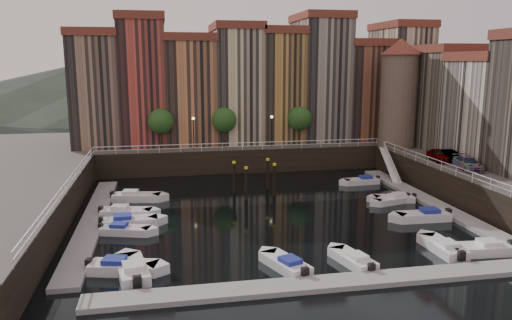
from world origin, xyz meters
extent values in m
plane|color=black|center=(0.00, 0.00, 0.00)|extent=(200.00, 200.00, 0.00)
cube|color=black|center=(0.00, 26.00, 1.50)|extent=(80.00, 20.00, 3.00)
cube|color=gray|center=(-16.20, -1.00, 0.17)|extent=(2.00, 28.00, 0.35)
cube|color=gray|center=(16.20, -1.00, 0.17)|extent=(2.00, 28.00, 0.35)
cube|color=gray|center=(0.00, -17.00, 0.17)|extent=(30.00, 2.00, 0.35)
cone|color=#2D382D|center=(-30.00, 110.00, 7.00)|extent=(80.00, 80.00, 14.00)
cone|color=#2D382D|center=(5.00, 110.00, 9.00)|extent=(100.00, 100.00, 18.00)
cone|color=#2D382D|center=(40.00, 110.00, 6.00)|extent=(70.00, 70.00, 12.00)
cube|color=#856855|center=(-18.00, 23.50, 10.00)|extent=(6.00, 10.00, 14.00)
cube|color=brown|center=(-18.00, 23.50, 17.50)|extent=(6.30, 10.30, 1.00)
cube|color=#AD4236|center=(-12.10, 23.50, 11.00)|extent=(5.80, 10.00, 16.00)
cube|color=brown|center=(-12.10, 23.50, 19.50)|extent=(6.10, 10.30, 1.00)
cube|color=#BC774D|center=(-5.95, 23.50, 9.75)|extent=(6.50, 10.00, 13.50)
cube|color=brown|center=(-5.95, 23.50, 17.00)|extent=(6.80, 10.30, 1.00)
cube|color=beige|center=(0.40, 23.50, 10.50)|extent=(6.20, 10.00, 15.00)
cube|color=brown|center=(0.40, 23.50, 18.50)|extent=(6.50, 10.30, 1.00)
cube|color=#B08441|center=(6.30, 23.50, 10.25)|extent=(5.60, 10.00, 14.50)
cube|color=brown|center=(6.30, 23.50, 18.00)|extent=(5.90, 10.30, 1.00)
cube|color=gray|center=(12.30, 23.50, 11.25)|extent=(6.40, 10.00, 16.50)
cube|color=brown|center=(12.30, 23.50, 20.00)|extent=(6.70, 10.30, 1.00)
cube|color=brown|center=(18.50, 23.50, 9.50)|extent=(6.00, 10.00, 13.00)
cube|color=brown|center=(18.50, 23.50, 16.50)|extent=(6.30, 10.30, 1.00)
cube|color=#CAB694|center=(24.45, 23.50, 10.75)|extent=(5.90, 10.00, 15.50)
cube|color=brown|center=(24.45, 23.50, 19.00)|extent=(6.20, 10.30, 1.00)
cube|color=#6B6251|center=(26.50, 12.00, 9.00)|extent=(9.00, 8.00, 12.00)
cube|color=brown|center=(26.50, 12.00, 15.50)|extent=(9.30, 8.30, 1.00)
cube|color=beige|center=(26.50, 4.00, 8.50)|extent=(9.00, 8.00, 11.00)
cube|color=brown|center=(26.50, 4.00, 14.50)|extent=(9.30, 8.30, 1.00)
cylinder|color=#6B5B4C|center=(20.00, 14.50, 9.00)|extent=(4.60, 4.60, 12.00)
cone|color=brown|center=(20.00, 14.50, 15.80)|extent=(5.20, 5.20, 2.00)
cylinder|color=black|center=(-10.00, 18.20, 4.20)|extent=(0.30, 0.30, 2.40)
sphere|color=#1E4719|center=(-10.00, 18.20, 6.60)|extent=(3.20, 3.20, 3.20)
cylinder|color=black|center=(-2.00, 18.20, 4.20)|extent=(0.30, 0.30, 2.40)
sphere|color=#1E4719|center=(-2.00, 18.20, 6.60)|extent=(3.20, 3.20, 3.20)
cylinder|color=black|center=(8.00, 18.20, 4.20)|extent=(0.30, 0.30, 2.40)
sphere|color=#1E4719|center=(8.00, 18.20, 6.60)|extent=(3.20, 3.20, 3.20)
cylinder|color=black|center=(-6.00, 17.20, 5.00)|extent=(0.12, 0.12, 4.00)
sphere|color=#FFD88C|center=(-6.00, 17.20, 7.00)|extent=(0.36, 0.36, 0.36)
cylinder|color=black|center=(4.00, 17.20, 5.00)|extent=(0.12, 0.12, 4.00)
sphere|color=#FFD88C|center=(4.00, 17.20, 7.00)|extent=(0.36, 0.36, 0.36)
cube|color=white|center=(0.00, 16.00, 3.95)|extent=(36.00, 0.08, 0.08)
cube|color=white|center=(0.00, 16.00, 3.50)|extent=(36.00, 0.06, 0.06)
cube|color=white|center=(18.00, -1.00, 3.95)|extent=(0.08, 34.00, 0.08)
cube|color=white|center=(18.00, -1.00, 3.50)|extent=(0.06, 34.00, 0.06)
cube|color=white|center=(-18.00, -1.00, 3.95)|extent=(0.08, 34.00, 0.08)
cube|color=white|center=(-18.00, -1.00, 3.50)|extent=(0.06, 34.00, 0.06)
cube|color=white|center=(17.10, 10.00, 1.75)|extent=(2.78, 8.26, 2.81)
cube|color=white|center=(17.10, 10.00, 2.25)|extent=(1.93, 8.32, 3.65)
cylinder|color=black|center=(-1.62, 3.82, 1.50)|extent=(0.32, 0.32, 3.60)
cylinder|color=yellow|center=(-1.62, 3.82, 3.35)|extent=(0.36, 0.36, 0.25)
cylinder|color=black|center=(-2.44, 6.79, 1.50)|extent=(0.32, 0.32, 3.60)
cylinder|color=yellow|center=(-2.44, 6.79, 3.35)|extent=(0.36, 0.36, 0.25)
cylinder|color=black|center=(1.60, 4.95, 1.50)|extent=(0.32, 0.32, 3.60)
cylinder|color=yellow|center=(1.60, 4.95, 3.35)|extent=(0.36, 0.36, 0.25)
cylinder|color=black|center=(1.47, 7.76, 1.50)|extent=(0.32, 0.32, 3.60)
cylinder|color=yellow|center=(1.47, 7.76, 3.35)|extent=(0.36, 0.36, 0.25)
cube|color=silver|center=(-12.76, -12.49, 0.31)|extent=(4.84, 2.81, 0.78)
cube|color=navy|center=(-13.37, -12.34, 0.78)|extent=(1.71, 1.56, 0.52)
cube|color=black|center=(-15.07, -11.91, 0.57)|extent=(0.48, 0.59, 0.72)
cube|color=silver|center=(-13.14, -4.61, 0.28)|extent=(4.31, 2.64, 0.69)
cube|color=navy|center=(-13.67, -4.46, 0.69)|extent=(1.54, 1.42, 0.46)
cube|color=black|center=(-15.16, -4.01, 0.50)|extent=(0.44, 0.53, 0.64)
cube|color=silver|center=(-12.88, -2.56, 0.32)|extent=(4.71, 2.02, 0.79)
cube|color=navy|center=(-13.51, -2.60, 0.79)|extent=(1.53, 1.33, 0.53)
cube|color=black|center=(-15.29, -2.68, 0.58)|extent=(0.39, 0.54, 0.74)
cube|color=silver|center=(-13.35, 0.33, 0.31)|extent=(4.79, 2.58, 0.77)
cube|color=silver|center=(-13.96, 0.44, 0.77)|extent=(1.65, 1.49, 0.52)
cube|color=black|center=(-15.68, 0.77, 0.57)|extent=(0.45, 0.57, 0.72)
cube|color=silver|center=(-12.65, 5.54, 0.32)|extent=(5.02, 2.68, 0.81)
cube|color=silver|center=(-13.29, 5.66, 0.81)|extent=(1.73, 1.56, 0.54)
cube|color=black|center=(-15.10, 6.00, 0.60)|extent=(0.47, 0.60, 0.76)
cube|color=silver|center=(12.84, -14.00, 0.31)|extent=(4.71, 2.12, 0.78)
cube|color=silver|center=(13.46, -14.05, 0.78)|extent=(1.55, 1.36, 0.52)
cube|color=black|center=(15.23, -14.18, 0.57)|extent=(0.40, 0.55, 0.73)
cube|color=silver|center=(12.72, -5.88, 0.32)|extent=(4.78, 1.98, 0.81)
cube|color=navy|center=(13.36, -5.90, 0.81)|extent=(1.55, 1.34, 0.54)
cube|color=black|center=(15.19, -5.95, 0.59)|extent=(0.39, 0.55, 0.75)
cube|color=silver|center=(12.48, -0.24, 0.27)|extent=(4.25, 2.51, 0.68)
cube|color=silver|center=(13.00, -0.10, 0.68)|extent=(1.50, 1.38, 0.45)
cube|color=black|center=(14.49, 0.30, 0.50)|extent=(0.42, 0.52, 0.63)
cube|color=silver|center=(12.94, 0.28, 0.27)|extent=(4.19, 2.17, 0.68)
cube|color=silver|center=(13.48, 0.19, 0.68)|extent=(1.43, 1.28, 0.45)
cube|color=black|center=(15.00, -0.06, 0.50)|extent=(0.39, 0.50, 0.64)
cube|color=silver|center=(12.64, 7.96, 0.28)|extent=(4.14, 1.83, 0.69)
cube|color=navy|center=(13.19, 7.99, 0.69)|extent=(1.36, 1.19, 0.46)
cube|color=black|center=(14.75, 8.10, 0.51)|extent=(0.35, 0.48, 0.64)
cube|color=silver|center=(-12.20, -12.98, 0.32)|extent=(2.64, 4.97, 0.80)
cube|color=silver|center=(-12.08, -13.62, 0.80)|extent=(1.54, 1.71, 0.54)
cube|color=black|center=(-11.75, -15.41, 0.59)|extent=(0.59, 0.47, 0.75)
cube|color=silver|center=(-1.94, -13.84, 0.29)|extent=(3.07, 4.57, 0.73)
cube|color=navy|center=(-1.73, -14.38, 0.73)|extent=(1.57, 1.68, 0.48)
cube|color=black|center=(-1.14, -15.92, 0.53)|extent=(0.57, 0.49, 0.68)
cube|color=silver|center=(2.91, -13.93, 0.28)|extent=(2.49, 4.30, 0.69)
cube|color=silver|center=(3.04, -14.47, 0.69)|extent=(1.38, 1.51, 0.46)
cube|color=black|center=(3.41, -15.99, 0.51)|extent=(0.52, 0.42, 0.64)
cube|color=silver|center=(10.37, -12.99, 0.30)|extent=(1.83, 4.48, 0.76)
cube|color=silver|center=(10.39, -13.59, 0.76)|extent=(1.25, 1.44, 0.50)
cube|color=black|center=(10.43, -15.31, 0.56)|extent=(0.51, 0.37, 0.71)
imported|color=gray|center=(20.18, 4.47, 3.68)|extent=(2.09, 4.16, 1.36)
imported|color=gray|center=(20.96, 3.80, 3.66)|extent=(1.57, 4.06, 1.32)
imported|color=gray|center=(20.71, -0.05, 3.65)|extent=(2.49, 4.72, 1.30)
camera|label=1|loc=(-9.92, -45.02, 13.91)|focal=35.00mm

